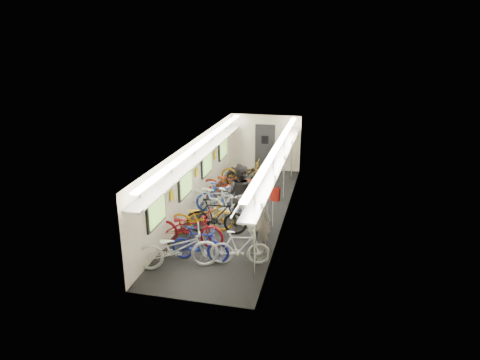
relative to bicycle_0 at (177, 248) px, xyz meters
The scene contains 16 objects.
train_car_shell 4.57m from the bicycle_0, 85.40° to the left, with size 10.00×10.00×10.00m.
bicycle_0 is the anchor object (origin of this frame).
bicycle_1 0.64m from the bicycle_0, 45.62° to the left, with size 0.44×1.57×0.94m, color navy.
bicycle_2 1.22m from the bicycle_0, 95.80° to the left, with size 0.70×2.02×1.06m, color maroon.
bicycle_3 2.16m from the bicycle_0, 79.01° to the left, with size 0.51×1.82×1.09m, color black.
bicycle_4 2.10m from the bicycle_0, 90.85° to the left, with size 0.67×1.93×1.01m, color #C78112.
bicycle_5 2.98m from the bicycle_0, 77.98° to the left, with size 0.52×1.84×1.10m, color silver.
bicycle_6 3.52m from the bicycle_0, 90.09° to the left, with size 0.76×2.19×1.15m, color silver.
bicycle_7 3.74m from the bicycle_0, 87.85° to the left, with size 0.49×1.73×1.04m, color #1C3FAA.
bicycle_8 5.11m from the bicycle_0, 89.65° to the left, with size 0.72×2.05×1.08m, color maroon.
bicycle_9 6.10m from the bicycle_0, 86.16° to the left, with size 0.45×1.60×0.96m, color black.
bicycle_10 6.58m from the bicycle_0, 87.51° to the left, with size 0.66×1.89×0.99m, color #C57C12.
bicycle_11 1.58m from the bicycle_0, 19.43° to the left, with size 0.44×1.55×0.93m, color silver.
passenger_near 2.29m from the bicycle_0, 37.25° to the left, with size 0.65×0.42×1.77m, color gray.
passenger_mid 3.22m from the bicycle_0, 73.74° to the left, with size 0.91×0.71×1.88m, color black.
backpack 3.26m from the bicycle_0, 48.80° to the left, with size 0.26×0.14×0.38m, color #9D170F.
Camera 1 is at (2.94, -12.63, 5.58)m, focal length 32.00 mm.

